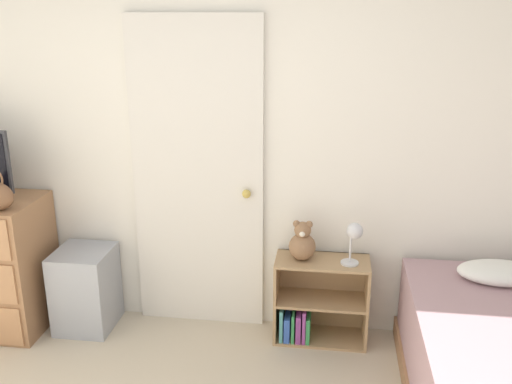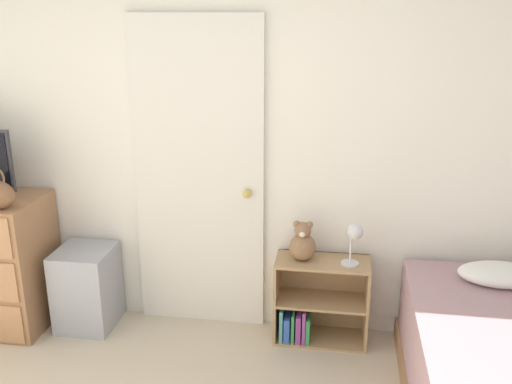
{
  "view_description": "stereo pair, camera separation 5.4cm",
  "coord_description": "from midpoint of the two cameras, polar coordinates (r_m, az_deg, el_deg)",
  "views": [
    {
      "loc": [
        0.65,
        -1.53,
        2.09
      ],
      "look_at": [
        0.21,
        1.68,
        1.03
      ],
      "focal_mm": 40.0,
      "sensor_mm": 36.0,
      "label": 1
    },
    {
      "loc": [
        0.71,
        -1.52,
        2.09
      ],
      "look_at": [
        0.21,
        1.68,
        1.03
      ],
      "focal_mm": 40.0,
      "sensor_mm": 36.0,
      "label": 2
    }
  ],
  "objects": [
    {
      "name": "wall_back",
      "position": [
        3.65,
        -2.25,
        5.23
      ],
      "size": [
        10.0,
        0.06,
        2.55
      ],
      "color": "white",
      "rests_on": "ground_plane"
    },
    {
      "name": "door_closed",
      "position": [
        3.71,
        -5.35,
        1.38
      ],
      "size": [
        0.86,
        0.09,
        2.05
      ],
      "color": "silver",
      "rests_on": "ground_plane"
    },
    {
      "name": "storage_bin",
      "position": [
        4.06,
        -16.17,
        -9.15
      ],
      "size": [
        0.36,
        0.38,
        0.55
      ],
      "color": "#999EA8",
      "rests_on": "ground_plane"
    },
    {
      "name": "bookshelf",
      "position": [
        3.79,
        6.3,
        -11.2
      ],
      "size": [
        0.6,
        0.28,
        0.56
      ],
      "color": "tan",
      "rests_on": "ground_plane"
    },
    {
      "name": "teddy_bear",
      "position": [
        3.6,
        5.1,
        -5.12
      ],
      "size": [
        0.17,
        0.17,
        0.26
      ],
      "color": "#8C6647",
      "rests_on": "bookshelf"
    },
    {
      "name": "desk_lamp",
      "position": [
        3.52,
        10.22,
        -4.36
      ],
      "size": [
        0.13,
        0.12,
        0.28
      ],
      "color": "silver",
      "rests_on": "bookshelf"
    }
  ]
}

